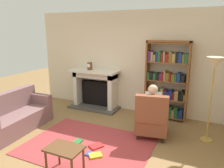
% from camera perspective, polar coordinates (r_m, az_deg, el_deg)
% --- Properties ---
extents(ground, '(14.00, 14.00, 0.00)m').
position_cam_1_polar(ground, '(4.20, -8.54, -17.62)').
color(ground, olive).
extents(back_wall, '(5.60, 0.10, 2.70)m').
position_cam_1_polar(back_wall, '(5.93, 4.63, 5.79)').
color(back_wall, beige).
rests_on(back_wall, ground).
extents(area_rug, '(2.40, 1.80, 0.01)m').
position_cam_1_polar(area_rug, '(4.42, -6.33, -15.78)').
color(area_rug, '#A53739').
rests_on(area_rug, ground).
extents(fireplace, '(1.43, 0.64, 1.11)m').
position_cam_1_polar(fireplace, '(6.24, -4.35, -0.93)').
color(fireplace, '#4C4742').
rests_on(fireplace, ground).
extents(mantel_clock, '(0.14, 0.14, 0.21)m').
position_cam_1_polar(mantel_clock, '(6.08, -5.88, 4.71)').
color(mantel_clock, brown).
rests_on(mantel_clock, fireplace).
extents(bookshelf, '(1.04, 0.32, 1.96)m').
position_cam_1_polar(bookshelf, '(5.52, 14.16, 0.63)').
color(bookshelf, brown).
rests_on(bookshelf, ground).
extents(armchair_reading, '(0.75, 0.73, 0.97)m').
position_cam_1_polar(armchair_reading, '(4.58, 10.40, -8.97)').
color(armchair_reading, '#331E14').
rests_on(armchair_reading, ground).
extents(seated_reader, '(0.43, 0.58, 1.14)m').
position_cam_1_polar(seated_reader, '(4.62, 10.60, -6.16)').
color(seated_reader, silver).
rests_on(seated_reader, ground).
extents(sofa_floral, '(0.81, 1.74, 0.85)m').
position_cam_1_polar(sofa_floral, '(5.34, -24.48, -7.85)').
color(sofa_floral, '#7A5858').
rests_on(sofa_floral, ground).
extents(side_table, '(0.56, 0.39, 0.46)m').
position_cam_1_polar(side_table, '(3.53, -12.44, -17.10)').
color(side_table, brown).
rests_on(side_table, ground).
extents(scattered_books, '(0.78, 0.58, 0.03)m').
position_cam_1_polar(scattered_books, '(4.24, -5.42, -16.78)').
color(scattered_books, red).
rests_on(scattered_books, area_rug).
extents(floor_lamp, '(0.32, 0.32, 1.71)m').
position_cam_1_polar(floor_lamp, '(4.51, 25.37, 3.17)').
color(floor_lamp, '#B7933F').
rests_on(floor_lamp, ground).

